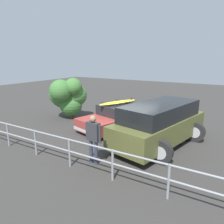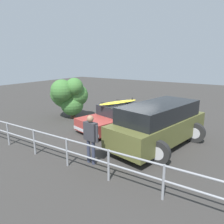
{
  "view_description": "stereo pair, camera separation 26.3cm",
  "coord_description": "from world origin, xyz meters",
  "views": [
    {
      "loc": [
        -4.8,
        9.41,
        3.49
      ],
      "look_at": [
        0.47,
        0.76,
        0.95
      ],
      "focal_mm": 35.0,
      "sensor_mm": 36.0,
      "label": 1
    },
    {
      "loc": [
        -5.02,
        9.27,
        3.49
      ],
      "look_at": [
        0.47,
        0.76,
        0.95
      ],
      "focal_mm": 35.0,
      "sensor_mm": 36.0,
      "label": 2
    }
  ],
  "objects": [
    {
      "name": "ground_plane",
      "position": [
        0.0,
        0.0,
        -0.01
      ],
      "size": [
        44.0,
        44.0,
        0.02
      ],
      "primitive_type": "cube",
      "color": "#383533",
      "rests_on": "ground"
    },
    {
      "name": "railing_fence",
      "position": [
        -0.21,
        4.53,
        0.64
      ],
      "size": [
        9.88,
        0.07,
        0.96
      ],
      "color": "gray",
      "rests_on": "ground"
    },
    {
      "name": "bush_near_left",
      "position": [
        3.88,
        0.18,
        1.37
      ],
      "size": [
        2.2,
        2.14,
        2.4
      ],
      "color": "#4C3828",
      "rests_on": "ground"
    },
    {
      "name": "suv_car",
      "position": [
        -2.08,
        1.24,
        0.91
      ],
      "size": [
        3.17,
        4.96,
        1.74
      ],
      "color": "brown",
      "rests_on": "ground"
    },
    {
      "name": "person_bystander",
      "position": [
        -0.76,
        3.96,
        1.01
      ],
      "size": [
        0.65,
        0.24,
        1.68
      ],
      "color": "#33384C",
      "rests_on": "ground"
    },
    {
      "name": "parking_stripe",
      "position": [
        -0.81,
        0.16,
        0.0
      ],
      "size": [
        0.12,
        4.04,
        0.0
      ],
      "primitive_type": "cube",
      "rotation": [
        0.0,
        0.0,
        1.57
      ],
      "color": "silver",
      "rests_on": "ground"
    },
    {
      "name": "sedan_car",
      "position": [
        0.46,
        0.12,
        0.57
      ],
      "size": [
        2.98,
        4.49,
        1.48
      ],
      "color": "#9E3833",
      "rests_on": "ground"
    }
  ]
}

